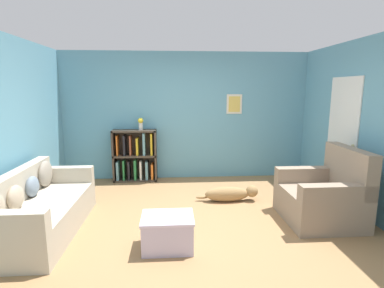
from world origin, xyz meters
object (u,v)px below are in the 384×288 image
dog (231,194)px  vase (141,123)px  couch (39,210)px  coffee_table (168,231)px  bookshelf (135,157)px  recliner_chair (324,196)px

dog → vase: 2.30m
couch → coffee_table: size_ratio=3.15×
bookshelf → coffee_table: bearing=-76.0°
couch → recliner_chair: size_ratio=1.82×
coffee_table → dog: coffee_table is taller
coffee_table → bookshelf: bearing=104.0°
bookshelf → coffee_table: size_ratio=1.73×
dog → couch: bearing=-161.1°
couch → bookshelf: (0.99, 2.22, 0.18)m
recliner_chair → vase: vase is taller
bookshelf → coffee_table: bookshelf is taller
dog → vase: (-1.59, 1.28, 1.06)m
coffee_table → dog: 1.77m
recliner_chair → dog: size_ratio=1.01×
bookshelf → vase: vase is taller
bookshelf → vase: (0.13, -0.02, 0.69)m
couch → bookshelf: bookshelf is taller
bookshelf → dog: 2.19m
bookshelf → dog: bookshelf is taller
couch → coffee_table: 1.75m
couch → vase: bearing=63.1°
bookshelf → dog: size_ratio=1.01×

